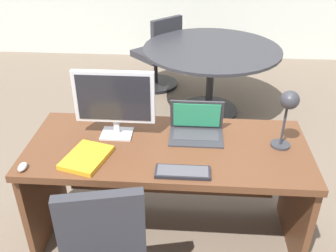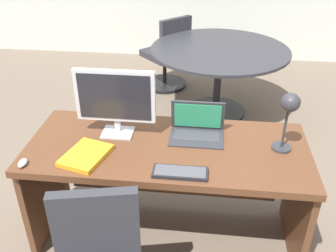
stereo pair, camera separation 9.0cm
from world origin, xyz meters
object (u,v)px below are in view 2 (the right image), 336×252
keyboard (180,172)px  meeting_table (219,65)px  desk (168,167)px  monitor (115,98)px  desk_lamp (289,110)px  laptop (197,125)px  mouse (23,163)px  meeting_chair_near (168,59)px  book (86,155)px

keyboard → meeting_table: keyboard is taller
desk → monitor: monitor is taller
desk_lamp → keyboard: bearing=-153.3°
desk_lamp → meeting_table: (-0.37, 1.85, -0.46)m
laptop → meeting_table: 1.75m
desk → keyboard: (0.10, -0.32, 0.21)m
mouse → meeting_chair_near: size_ratio=0.09×
meeting_chair_near → book: bearing=-93.7°
laptop → meeting_chair_near: bearing=101.2°
monitor → meeting_table: monitor is taller
meeting_table → meeting_chair_near: bearing=134.5°
meeting_chair_near → keyboard: bearing=-81.9°
mouse → desk_lamp: size_ratio=0.21×
keyboard → meeting_table: 2.17m
laptop → desk_lamp: 0.58m
desk_lamp → meeting_chair_near: desk_lamp is taller
keyboard → meeting_table: bearing=84.0°
monitor → mouse: bearing=-138.6°
book → mouse: bearing=-160.4°
desk → keyboard: keyboard is taller
desk_lamp → meeting_table: bearing=101.3°
monitor → meeting_chair_near: bearing=88.9°
desk → meeting_chair_near: 2.49m
mouse → desk_lamp: 1.56m
mouse → desk: bearing=23.4°
monitor → mouse: 0.66m
laptop → keyboard: 0.44m
book → desk_lamp: bearing=10.0°
book → monitor: bearing=66.5°
mouse → meeting_table: mouse is taller
mouse → monitor: bearing=41.4°
desk → keyboard: size_ratio=5.69×
laptop → keyboard: (-0.07, -0.43, -0.06)m
keyboard → laptop: bearing=80.6°
desk_lamp → meeting_chair_near: bearing=111.7°
keyboard → mouse: mouse is taller
laptop → meeting_table: size_ratio=0.24×
meeting_table → desk_lamp: bearing=-78.7°
book → meeting_table: 2.22m
monitor → desk_lamp: monitor is taller
desk → mouse: 0.90m
laptop → mouse: 1.08m
monitor → book: bearing=-113.5°
keyboard → meeting_table: (0.23, 2.15, -0.19)m
monitor → book: size_ratio=1.48×
desk → book: bearing=-154.0°
meeting_chair_near → laptop: bearing=-78.8°
laptop → book: laptop is taller
monitor → meeting_table: size_ratio=0.35×
monitor → meeting_table: 1.94m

